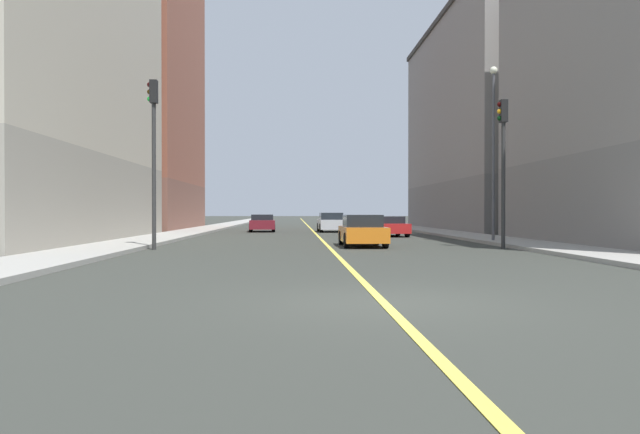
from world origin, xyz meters
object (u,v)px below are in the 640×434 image
at_px(street_lamp_left_near, 493,137).
at_px(traffic_light_right_near, 153,141).
at_px(car_red, 389,226).
at_px(car_orange, 362,231).
at_px(car_maroon, 262,223).
at_px(building_left_mid, 506,125).
at_px(traffic_light_left_near, 503,152).
at_px(building_right_midblock, 119,89).
at_px(car_silver, 331,223).

bearing_deg(street_lamp_left_near, traffic_light_right_near, -164.47).
distance_m(car_red, car_orange, 10.90).
bearing_deg(car_maroon, building_left_mid, 9.49).
bearing_deg(car_orange, traffic_light_left_near, -19.34).
height_order(traffic_light_right_near, car_red, traffic_light_right_near).
distance_m(building_right_midblock, car_maroon, 17.24).
height_order(building_left_mid, car_red, building_left_mid).
bearing_deg(building_right_midblock, traffic_light_left_near, -49.15).
bearing_deg(building_left_mid, car_maroon, -170.51).
bearing_deg(traffic_light_left_near, building_right_midblock, 130.85).
bearing_deg(building_left_mid, traffic_light_left_near, -110.14).
xyz_separation_m(car_red, car_maroon, (-8.19, 8.83, 0.02)).
relative_size(traffic_light_right_near, car_red, 1.63).
height_order(building_right_midblock, car_maroon, building_right_midblock).
relative_size(street_lamp_left_near, car_silver, 1.95).
xyz_separation_m(building_left_mid, traffic_light_right_near, (-22.95, -24.59, -4.37)).
xyz_separation_m(building_left_mid, car_red, (-11.65, -12.14, -8.02)).
bearing_deg(car_silver, building_right_midblock, 160.69).
distance_m(building_left_mid, car_orange, 28.06).
bearing_deg(car_maroon, car_red, -47.16).
xyz_separation_m(car_orange, car_maroon, (-5.35, 19.35, -0.03)).
height_order(traffic_light_left_near, car_orange, traffic_light_left_near).
bearing_deg(car_red, traffic_light_right_near, -132.24).
relative_size(car_red, car_silver, 0.97).
xyz_separation_m(building_right_midblock, traffic_light_right_near, (8.99, -26.51, -7.47)).
distance_m(street_lamp_left_near, car_maroon, 21.27).
xyz_separation_m(car_orange, car_silver, (-0.20, 18.54, 0.03)).
xyz_separation_m(traffic_light_right_near, car_red, (11.30, 12.45, -3.65)).
relative_size(car_red, car_maroon, 0.94).
height_order(building_left_mid, traffic_light_right_near, building_left_mid).
distance_m(traffic_light_left_near, car_red, 13.14).
height_order(building_right_midblock, car_silver, building_right_midblock).
bearing_deg(building_right_midblock, car_maroon, -23.39).
relative_size(traffic_light_right_near, car_maroon, 1.53).
bearing_deg(car_silver, car_red, -69.24).
bearing_deg(building_right_midblock, street_lamp_left_near, -43.04).
bearing_deg(car_silver, traffic_light_right_near, -111.99).
distance_m(street_lamp_left_near, car_silver, 18.16).
xyz_separation_m(building_left_mid, building_right_midblock, (-31.94, 1.92, 3.10)).
distance_m(street_lamp_left_near, car_orange, 8.14).
relative_size(building_right_midblock, car_orange, 5.64).
bearing_deg(car_silver, car_orange, -89.38).
xyz_separation_m(building_left_mid, car_silver, (-14.69, -4.13, -7.94)).
xyz_separation_m(traffic_light_left_near, car_red, (-2.63, 12.45, -3.27)).
relative_size(building_left_mid, traffic_light_right_near, 3.71).
height_order(car_orange, car_silver, car_silver).
bearing_deg(street_lamp_left_near, traffic_light_left_near, -103.75).
distance_m(building_left_mid, car_silver, 17.20).
xyz_separation_m(street_lamp_left_near, car_orange, (-6.49, -2.23, -4.38)).
height_order(car_red, car_orange, car_orange).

